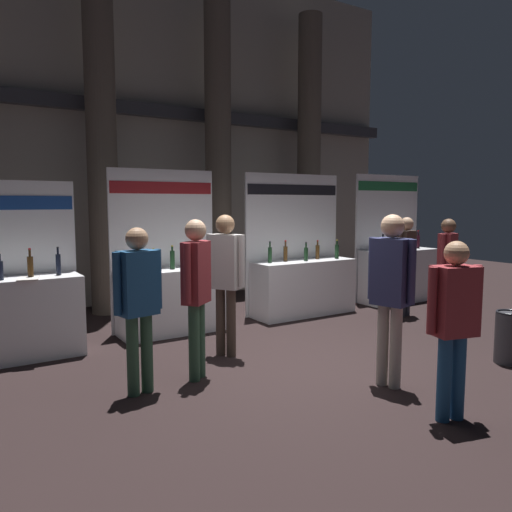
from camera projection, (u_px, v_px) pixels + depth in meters
name	position (u px, v px, depth m)	size (l,w,h in m)	color
ground_plane	(296.00, 364.00, 6.08)	(24.00, 24.00, 0.00)	black
hall_colonnade	(152.00, 134.00, 9.69)	(11.89, 1.20, 6.79)	gray
exhibitor_booth_0	(17.00, 311.00, 6.25)	(1.60, 0.73, 2.25)	white
exhibitor_booth_1	(172.00, 293.00, 7.53)	(1.69, 0.66, 2.47)	white
exhibitor_booth_2	(302.00, 280.00, 8.75)	(1.99, 0.66, 2.47)	white
exhibitor_booth_3	(397.00, 270.00, 9.91)	(1.72, 0.66, 2.52)	white
trash_bin	(509.00, 337.00, 6.09)	(0.32, 0.32, 0.65)	#38383D
visitor_0	(454.00, 314.00, 4.42)	(0.54, 0.34, 1.63)	navy
visitor_1	(138.00, 296.00, 5.03)	(0.53, 0.30, 1.72)	#33563D
visitor_3	(196.00, 285.00, 5.47)	(0.42, 0.39, 1.79)	#33563D
visitor_4	(447.00, 264.00, 7.86)	(0.48, 0.29, 1.72)	silver
visitor_5	(391.00, 284.00, 5.23)	(0.34, 0.52, 1.85)	#ADA393
visitor_6	(406.00, 259.00, 8.55)	(0.49, 0.27, 1.72)	#23232D
visitor_7	(225.00, 272.00, 6.31)	(0.37, 0.48, 1.82)	#47382D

